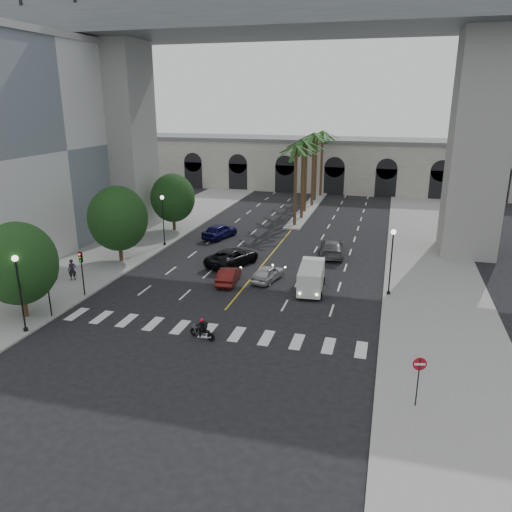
{
  "coord_description": "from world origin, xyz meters",
  "views": [
    {
      "loc": [
        11.04,
        -29.62,
        14.68
      ],
      "look_at": [
        1.24,
        6.0,
        3.02
      ],
      "focal_mm": 35.0,
      "sensor_mm": 36.0,
      "label": 1
    }
  ],
  "objects": [
    {
      "name": "bridge",
      "position": [
        3.42,
        22.0,
        18.51
      ],
      "size": [
        75.0,
        13.0,
        26.0
      ],
      "color": "gray",
      "rests_on": "ground"
    },
    {
      "name": "lamp_post_left_near",
      "position": [
        -11.4,
        -5.0,
        3.22
      ],
      "size": [
        0.4,
        0.4,
        5.35
      ],
      "color": "black",
      "rests_on": "ground"
    },
    {
      "name": "median",
      "position": [
        0.0,
        38.0,
        0.1
      ],
      "size": [
        2.0,
        24.0,
        0.2
      ],
      "primitive_type": "cube",
      "color": "gray",
      "rests_on": "ground"
    },
    {
      "name": "palm_a",
      "position": [
        0.0,
        28.0,
        9.1
      ],
      "size": [
        3.2,
        3.2,
        10.3
      ],
      "color": "#47331E",
      "rests_on": "ground"
    },
    {
      "name": "street_tree_mid",
      "position": [
        -13.0,
        10.0,
        4.21
      ],
      "size": [
        5.44,
        5.44,
        7.21
      ],
      "color": "#382616",
      "rests_on": "ground"
    },
    {
      "name": "car_a",
      "position": [
        1.5,
        8.76,
        0.67
      ],
      "size": [
        2.4,
        4.19,
        1.34
      ],
      "primitive_type": "imported",
      "rotation": [
        0.0,
        0.0,
        2.92
      ],
      "color": "silver",
      "rests_on": "ground"
    },
    {
      "name": "palm_e",
      "position": [
        -0.1,
        44.0,
        9.19
      ],
      "size": [
        3.2,
        3.2,
        10.4
      ],
      "color": "#47331E",
      "rests_on": "ground"
    },
    {
      "name": "sidewalk_left",
      "position": [
        -15.0,
        15.0,
        0.07
      ],
      "size": [
        8.0,
        100.0,
        0.15
      ],
      "primitive_type": "cube",
      "color": "gray",
      "rests_on": "ground"
    },
    {
      "name": "lamp_post_left_far",
      "position": [
        -11.4,
        16.0,
        3.22
      ],
      "size": [
        0.4,
        0.4,
        5.35
      ],
      "color": "black",
      "rests_on": "ground"
    },
    {
      "name": "car_b",
      "position": [
        -1.5,
        7.37,
        0.67
      ],
      "size": [
        1.82,
        4.17,
        1.33
      ],
      "primitive_type": "imported",
      "rotation": [
        0.0,
        0.0,
        3.25
      ],
      "color": "#571311",
      "rests_on": "ground"
    },
    {
      "name": "palm_d",
      "position": [
        0.15,
        40.0,
        9.65
      ],
      "size": [
        3.2,
        3.2,
        10.9
      ],
      "color": "#47331E",
      "rests_on": "ground"
    },
    {
      "name": "motorcycle_rider",
      "position": [
        0.11,
        -2.68,
        0.63
      ],
      "size": [
        1.88,
        0.73,
        1.4
      ],
      "rotation": [
        0.0,
        0.0,
        -0.3
      ],
      "color": "black",
      "rests_on": "ground"
    },
    {
      "name": "street_tree_far",
      "position": [
        -13.0,
        22.0,
        3.9
      ],
      "size": [
        5.04,
        5.04,
        6.68
      ],
      "color": "#382616",
      "rests_on": "ground"
    },
    {
      "name": "car_c",
      "position": [
        -2.65,
        11.99,
        0.79
      ],
      "size": [
        4.54,
        6.26,
        1.58
      ],
      "primitive_type": "imported",
      "rotation": [
        0.0,
        0.0,
        2.76
      ],
      "color": "black",
      "rests_on": "ground"
    },
    {
      "name": "lamp_post_right",
      "position": [
        11.4,
        8.0,
        3.22
      ],
      "size": [
        0.4,
        0.4,
        5.35
      ],
      "color": "black",
      "rests_on": "ground"
    },
    {
      "name": "palm_f",
      "position": [
        0.2,
        48.0,
        9.46
      ],
      "size": [
        3.2,
        3.2,
        10.7
      ],
      "color": "#47331E",
      "rests_on": "ground"
    },
    {
      "name": "pedestrian_a",
      "position": [
        -14.21,
        4.23,
        1.05
      ],
      "size": [
        0.77,
        0.66,
        1.79
      ],
      "primitive_type": "imported",
      "rotation": [
        0.0,
        0.0,
        0.43
      ],
      "color": "black",
      "rests_on": "sidewalk_left"
    },
    {
      "name": "cargo_van",
      "position": [
        5.39,
        7.44,
        1.16
      ],
      "size": [
        2.29,
        5.04,
        2.09
      ],
      "rotation": [
        0.0,
        0.0,
        0.08
      ],
      "color": "silver",
      "rests_on": "ground"
    },
    {
      "name": "car_e",
      "position": [
        -6.91,
        20.54,
        0.81
      ],
      "size": [
        3.18,
        5.12,
        1.63
      ],
      "primitive_type": "imported",
      "rotation": [
        0.0,
        0.0,
        2.86
      ],
      "color": "#100E43",
      "rests_on": "ground"
    },
    {
      "name": "traffic_signal_far",
      "position": [
        -11.3,
        1.5,
        2.51
      ],
      "size": [
        0.25,
        0.18,
        3.65
      ],
      "color": "black",
      "rests_on": "ground"
    },
    {
      "name": "palm_b",
      "position": [
        0.1,
        32.0,
        9.37
      ],
      "size": [
        3.2,
        3.2,
        10.6
      ],
      "color": "#47331E",
      "rests_on": "ground"
    },
    {
      "name": "palm_c",
      "position": [
        -0.2,
        36.0,
        8.91
      ],
      "size": [
        3.2,
        3.2,
        10.1
      ],
      "color": "#47331E",
      "rests_on": "ground"
    },
    {
      "name": "pier_building",
      "position": [
        0.0,
        55.0,
        4.27
      ],
      "size": [
        71.0,
        10.5,
        8.5
      ],
      "color": "beige",
      "rests_on": "ground"
    },
    {
      "name": "car_d",
      "position": [
        5.82,
        17.36,
        0.8
      ],
      "size": [
        2.92,
        5.74,
        1.6
      ],
      "primitive_type": "imported",
      "rotation": [
        0.0,
        0.0,
        3.27
      ],
      "color": "slate",
      "rests_on": "ground"
    },
    {
      "name": "sidewalk_right",
      "position": [
        15.0,
        15.0,
        0.07
      ],
      "size": [
        8.0,
        100.0,
        0.15
      ],
      "primitive_type": "cube",
      "color": "gray",
      "rests_on": "ground"
    },
    {
      "name": "street_tree_near",
      "position": [
        -13.0,
        -3.0,
        4.02
      ],
      "size": [
        5.2,
        5.2,
        6.89
      ],
      "color": "#382616",
      "rests_on": "ground"
    },
    {
      "name": "pedestrian_b",
      "position": [
        -15.79,
        3.94,
        0.99
      ],
      "size": [
        1.03,
        0.96,
        1.68
      ],
      "primitive_type": "imported",
      "rotation": [
        0.0,
        0.0,
        -0.52
      ],
      "color": "black",
      "rests_on": "sidewalk_left"
    },
    {
      "name": "ground",
      "position": [
        0.0,
        0.0,
        0.0
      ],
      "size": [
        140.0,
        140.0,
        0.0
      ],
      "primitive_type": "plane",
      "color": "black",
      "rests_on": "ground"
    },
    {
      "name": "traffic_signal_near",
      "position": [
        -11.3,
        -2.5,
        2.51
      ],
      "size": [
        0.25,
        0.18,
        3.65
      ],
      "color": "black",
      "rests_on": "ground"
    },
    {
      "name": "do_not_enter_sign",
      "position": [
        13.0,
        -6.93,
        2.04
      ],
      "size": [
        0.68,
        0.2,
        2.81
      ],
      "rotation": [
        0.0,
        0.0,
        0.24
      ],
      "color": "black",
      "rests_on": "ground"
    }
  ]
}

